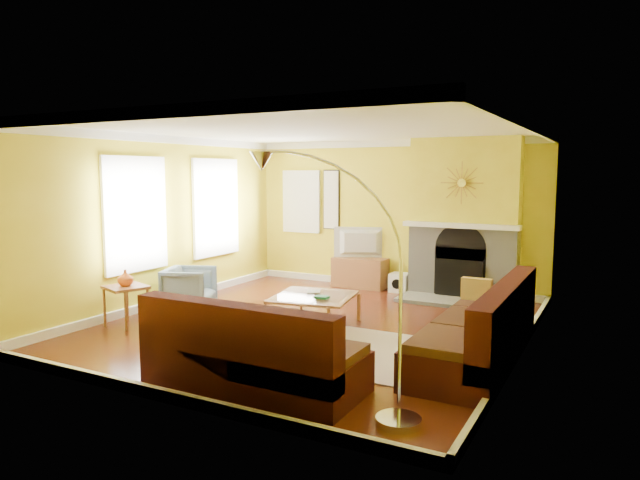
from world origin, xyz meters
The scene contains 27 objects.
floor centered at (0.00, 0.00, -0.01)m, with size 5.50×6.00×0.02m, color #602714.
ceiling centered at (0.00, 0.00, 2.71)m, with size 5.50×6.00×0.02m, color white.
wall_back centered at (0.00, 3.01, 1.35)m, with size 5.50×0.02×2.70m, color yellow.
wall_front centered at (0.00, -3.01, 1.35)m, with size 5.50×0.02×2.70m, color yellow.
wall_left centered at (-2.76, 0.00, 1.35)m, with size 0.02×6.00×2.70m, color yellow.
wall_right centered at (2.76, 0.00, 1.35)m, with size 0.02×6.00×2.70m, color yellow.
baseboard centered at (0.00, 0.00, 0.06)m, with size 5.50×6.00×0.12m, color white, non-canonical shape.
crown_molding centered at (0.00, 0.00, 2.64)m, with size 5.50×6.00×0.12m, color white, non-canonical shape.
window_left_near centered at (-2.72, 1.30, 1.50)m, with size 0.06×1.22×1.72m, color white.
window_left_far centered at (-2.72, -0.60, 1.50)m, with size 0.06×1.22×1.72m, color white.
window_back centered at (-1.90, 2.96, 1.55)m, with size 0.82×0.06×1.22m, color white.
wall_art centered at (-1.25, 2.97, 1.60)m, with size 0.34×0.04×1.14m, color white.
fireplace centered at (1.35, 2.80, 1.35)m, with size 1.80×0.40×2.70m, color gray, non-canonical shape.
mantel centered at (1.35, 2.56, 1.25)m, with size 1.92×0.22×0.08m, color white.
hearth centered at (1.35, 2.25, 0.03)m, with size 1.80×0.70×0.06m, color gray.
sunburst centered at (1.35, 2.57, 1.95)m, with size 0.70×0.04×0.70m, color olive, non-canonical shape.
rug centered at (0.69, -0.75, 0.01)m, with size 2.40×1.80×0.02m, color beige.
sectional_sofa centered at (1.10, -0.84, 0.45)m, with size 3.29×3.72×0.90m, color #3A1213, non-canonical shape.
coffee_table centered at (-0.04, 0.06, 0.21)m, with size 1.06×1.06×0.42m, color white, non-canonical shape.
media_console centered at (-0.55, 2.78, 0.27)m, with size 0.99×0.45×0.55m, color #915A34.
tv centered at (-0.55, 2.78, 0.83)m, with size 0.99×0.13×0.57m, color black.
subwoofer centered at (0.25, 2.74, 0.16)m, with size 0.33×0.33×0.33m, color white.
armchair centered at (-2.20, -0.04, 0.33)m, with size 0.70×0.72×0.66m, color slate.
side_table centered at (-2.32, -1.20, 0.28)m, with size 0.51×0.51×0.56m, color #915A34, non-canonical shape.
vase centered at (-2.32, -1.20, 0.67)m, with size 0.22×0.22×0.23m, color orange.
book centered at (-0.20, 0.17, 0.43)m, with size 0.18×0.25×0.02m, color white.
arc_lamp centered at (1.51, -2.41, 1.15)m, with size 1.45×0.36×2.30m, color silver, non-canonical shape.
Camera 1 is at (3.71, -6.78, 2.12)m, focal length 32.00 mm.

